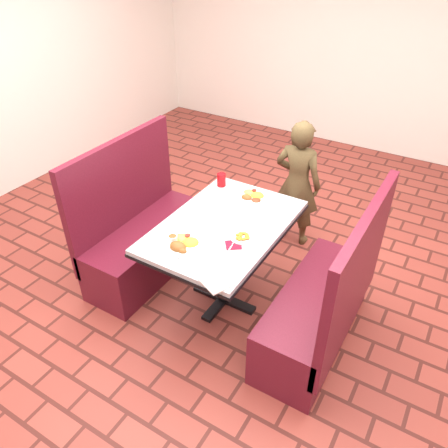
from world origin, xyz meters
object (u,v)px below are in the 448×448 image
Objects in this scene: booth_bench_right at (322,308)px; red_tumbler at (221,180)px; booth_bench_left at (144,237)px; near_dinner_plate at (183,242)px; plantain_plate at (242,237)px; dining_table at (224,235)px; diner_person at (297,184)px; far_dinner_plate at (253,195)px.

booth_bench_right is 11.26× the size of red_tumbler.
booth_bench_left is 4.44× the size of near_dinner_plate.
red_tumbler is (-0.21, 0.83, 0.02)m from near_dinner_plate.
booth_bench_right is at bearing 0.00° from booth_bench_left.
plantain_plate is at bearing 43.37° from near_dinner_plate.
booth_bench_left is at bearing 152.54° from near_dinner_plate.
dining_table is 1.02× the size of diner_person.
booth_bench_left reaches higher than red_tumbler.
far_dinner_plate is (0.80, 0.43, 0.44)m from booth_bench_left.
booth_bench_left is at bearing 175.23° from plantain_plate.
red_tumbler reaches higher than dining_table.
diner_person reaches higher than near_dinner_plate.
red_tumbler is (-0.31, 0.47, 0.15)m from dining_table.
plantain_plate is (-0.60, -0.08, 0.43)m from booth_bench_right.
near_dinner_plate is (-0.90, -0.36, 0.45)m from booth_bench_right.
red_tumbler is at bearing 172.36° from far_dinner_plate.
far_dinner_plate is (0.11, 0.79, -0.01)m from near_dinner_plate.
plantain_plate is (0.07, -1.16, 0.16)m from diner_person.
near_dinner_plate is at bearing 81.03° from diner_person.
diner_person is (0.12, 1.07, -0.06)m from dining_table.
booth_bench_right is at bearing 21.97° from near_dinner_plate.
booth_bench_left is 1.01× the size of diner_person.
dining_table is at bearing 83.35° from diner_person.
dining_table is at bearing -56.70° from red_tumbler.
dining_table is 7.37× the size of plantain_plate.
booth_bench_right is 1.29m from red_tumbler.
dining_table is at bearing 157.03° from plantain_plate.
far_dinner_plate reaches higher than plantain_plate.
far_dinner_plate is at bearing 79.68° from diner_person.
diner_person is at bearing 122.18° from booth_bench_right.
red_tumbler is (-0.50, 0.55, 0.04)m from plantain_plate.
booth_bench_right is 0.75m from plantain_plate.
diner_person is at bearing 83.53° from dining_table.
booth_bench_left is 1.44m from diner_person.
red_tumbler is (-1.11, 0.47, 0.47)m from booth_bench_right.
booth_bench_right is at bearing -22.93° from red_tumbler.
far_dinner_plate is at bearing 151.75° from booth_bench_right.
diner_person is 1.47m from near_dinner_plate.
far_dinner_plate is at bearing 27.90° from booth_bench_left.
dining_table is 0.44m from far_dinner_plate.
far_dinner_plate is (-0.12, -0.65, 0.18)m from diner_person.
diner_person is 4.42× the size of near_dinner_plate.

